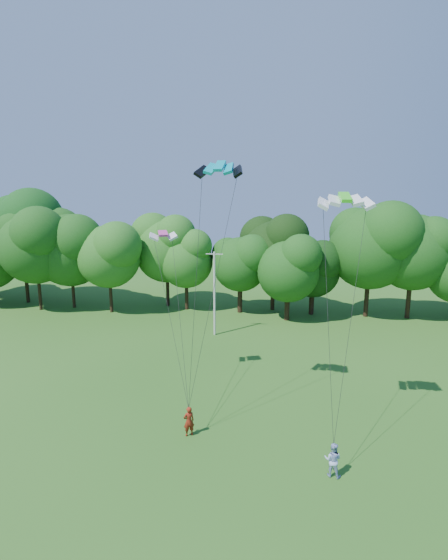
# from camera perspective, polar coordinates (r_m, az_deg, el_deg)

# --- Properties ---
(utility_pole) EXTENTS (1.66, 0.21, 8.30)m
(utility_pole) POSITION_cam_1_polar(r_m,az_deg,el_deg) (42.39, -1.25, -1.71)
(utility_pole) COLOR beige
(utility_pole) RESTS_ON ground
(kite_flyer_left) EXTENTS (0.79, 0.71, 1.81)m
(kite_flyer_left) POSITION_cam_1_polar(r_m,az_deg,el_deg) (26.86, -4.62, -17.90)
(kite_flyer_left) COLOR maroon
(kite_flyer_left) RESTS_ON ground
(kite_flyer_right) EXTENTS (1.02, 0.88, 1.80)m
(kite_flyer_right) POSITION_cam_1_polar(r_m,az_deg,el_deg) (24.28, 14.02, -21.81)
(kite_flyer_right) COLOR #A8BAE9
(kite_flyer_right) RESTS_ON ground
(kite_teal) EXTENTS (2.77, 1.40, 0.70)m
(kite_teal) POSITION_cam_1_polar(r_m,az_deg,el_deg) (26.28, -0.56, 14.67)
(kite_teal) COLOR #059CAD
(kite_teal) RESTS_ON ground
(kite_green) EXTENTS (2.94, 1.47, 0.57)m
(kite_green) POSITION_cam_1_polar(r_m,az_deg,el_deg) (24.66, 15.54, 10.37)
(kite_green) COLOR #3FE622
(kite_green) RESTS_ON ground
(kite_pink) EXTENTS (2.09, 1.57, 0.39)m
(kite_pink) POSITION_cam_1_polar(r_m,az_deg,el_deg) (30.59, -7.98, 6.05)
(kite_pink) COLOR #DB3C9E
(kite_pink) RESTS_ON ground
(tree_back_west) EXTENTS (10.24, 10.24, 14.90)m
(tree_back_west) POSITION_cam_1_polar(r_m,az_deg,el_deg) (59.52, -24.94, 6.05)
(tree_back_west) COLOR black
(tree_back_west) RESTS_ON ground
(tree_back_center) EXTENTS (8.36, 8.36, 12.16)m
(tree_back_center) POSITION_cam_1_polar(r_m,az_deg,el_deg) (51.10, 6.52, 4.36)
(tree_back_center) COLOR black
(tree_back_center) RESTS_ON ground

